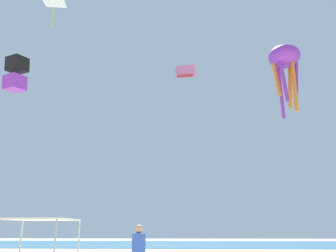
# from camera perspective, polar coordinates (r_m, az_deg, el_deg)

# --- Properties ---
(ocean_strip) EXTENTS (110.00, 22.58, 0.03)m
(ocean_strip) POSITION_cam_1_polar(r_m,az_deg,el_deg) (45.55, 0.19, -18.51)
(ocean_strip) COLOR teal
(ocean_strip) RESTS_ON ground
(canopy_tent) EXTENTS (2.71, 3.00, 2.19)m
(canopy_tent) POSITION_cam_1_polar(r_m,az_deg,el_deg) (16.05, -20.25, -14.26)
(canopy_tent) COLOR #B2B2B7
(canopy_tent) RESTS_ON ground
(person_leftmost) EXTENTS (0.45, 0.51, 1.91)m
(person_leftmost) POSITION_cam_1_polar(r_m,az_deg,el_deg) (12.30, -4.78, -19.28)
(person_leftmost) COLOR #33384C
(person_leftmost) RESTS_ON ground
(kite_parafoil_pink) EXTENTS (2.65, 4.61, 3.03)m
(kite_parafoil_pink) POSITION_cam_1_polar(r_m,az_deg,el_deg) (45.47, 2.76, 8.79)
(kite_parafoil_pink) COLOR pink
(kite_octopus_purple) EXTENTS (3.33, 3.33, 7.48)m
(kite_octopus_purple) POSITION_cam_1_polar(r_m,az_deg,el_deg) (38.79, 18.33, 10.08)
(kite_octopus_purple) COLOR purple
(kite_box_black) EXTENTS (1.23, 1.26, 2.01)m
(kite_box_black) POSITION_cam_1_polar(r_m,az_deg,el_deg) (21.51, -23.35, 7.76)
(kite_box_black) COLOR black
(kite_diamond_white) EXTENTS (2.06, 2.05, 2.59)m
(kite_diamond_white) POSITION_cam_1_polar(r_m,az_deg,el_deg) (33.18, -17.91, 18.29)
(kite_diamond_white) COLOR white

